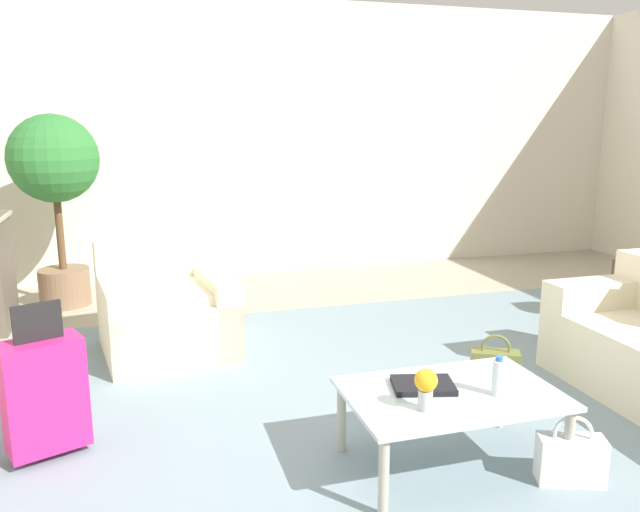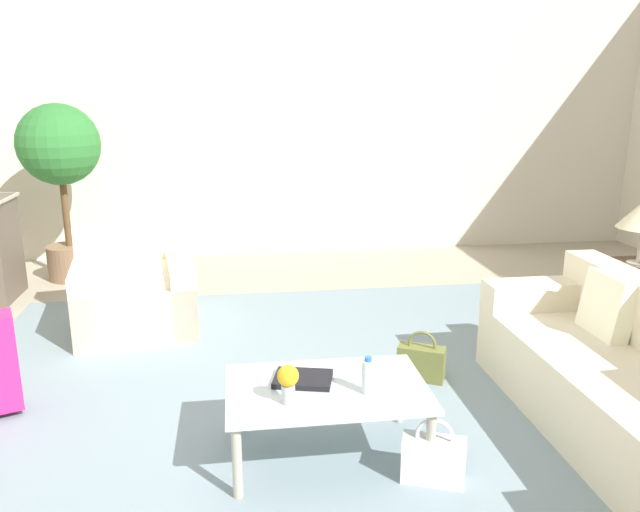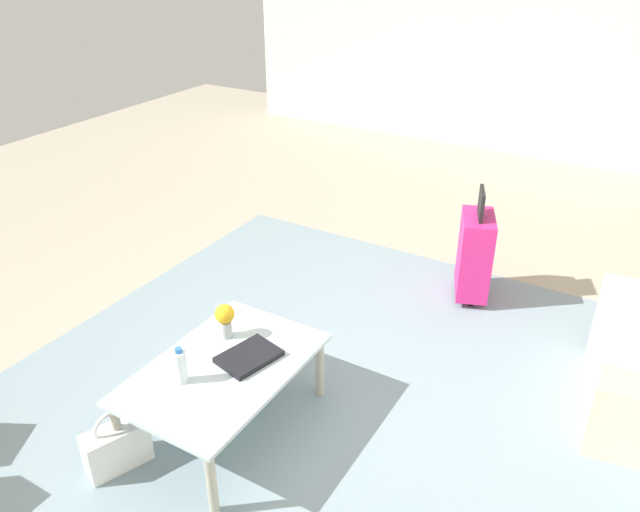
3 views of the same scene
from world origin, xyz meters
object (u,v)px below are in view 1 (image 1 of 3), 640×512
at_px(water_bottle, 498,377).
at_px(coffee_table_book, 423,385).
at_px(handbag_olive, 495,367).
at_px(coffee_table, 451,400).
at_px(flower_vase, 426,386).
at_px(potted_ficus, 55,176).
at_px(armchair, 166,313).
at_px(handbag_white, 571,459).
at_px(suitcase_magenta, 44,393).

xyz_separation_m(water_bottle, coffee_table_book, (-0.32, 0.18, -0.08)).
bearing_deg(handbag_olive, coffee_table_book, -140.02).
bearing_deg(water_bottle, coffee_table, 153.43).
height_order(water_bottle, handbag_olive, water_bottle).
xyz_separation_m(flower_vase, potted_ficus, (-1.98, 3.85, 0.72)).
distance_m(coffee_table_book, flower_vase, 0.27).
distance_m(handbag_olive, potted_ficus, 4.29).
relative_size(armchair, coffee_table_book, 3.44).
xyz_separation_m(coffee_table, potted_ficus, (-2.20, 3.70, 0.89)).
bearing_deg(potted_ficus, coffee_table, -59.26).
distance_m(coffee_table_book, handbag_white, 0.79).
distance_m(armchair, handbag_white, 3.07).
bearing_deg(potted_ficus, handbag_white, -55.96).
bearing_deg(handbag_olive, flower_vase, -135.48).
bearing_deg(flower_vase, suitcase_magenta, 154.47).
relative_size(suitcase_magenta, potted_ficus, 0.46).
xyz_separation_m(flower_vase, handbag_olive, (1.01, 0.99, -0.41)).
height_order(water_bottle, suitcase_magenta, suitcase_magenta).
relative_size(armchair, handbag_olive, 2.98).
relative_size(coffee_table_book, suitcase_magenta, 0.36).
relative_size(flower_vase, suitcase_magenta, 0.24).
relative_size(armchair, handbag_white, 2.98).
bearing_deg(suitcase_magenta, water_bottle, -19.98).
height_order(coffee_table, potted_ficus, potted_ficus).
relative_size(armchair, suitcase_magenta, 1.26).
bearing_deg(handbag_white, suitcase_magenta, 158.15).
height_order(armchair, handbag_white, armchair).
distance_m(coffee_table, water_bottle, 0.27).
xyz_separation_m(suitcase_magenta, handbag_white, (2.51, -1.00, -0.23)).
relative_size(coffee_table, handbag_olive, 3.00).
relative_size(armchair, flower_vase, 5.21).
distance_m(flower_vase, potted_ficus, 4.39).
relative_size(water_bottle, potted_ficus, 0.11).
height_order(flower_vase, suitcase_magenta, suitcase_magenta).
height_order(armchair, coffee_table_book, armchair).
distance_m(handbag_olive, handbag_white, 1.18).
bearing_deg(water_bottle, suitcase_magenta, 160.02).
xyz_separation_m(handbag_olive, handbag_white, (-0.28, -1.15, 0.00)).
height_order(flower_vase, handbag_white, flower_vase).
height_order(coffee_table, flower_vase, flower_vase).
height_order(coffee_table, handbag_white, coffee_table).
xyz_separation_m(coffee_table_book, flower_vase, (-0.10, -0.23, 0.11)).
bearing_deg(handbag_olive, water_bottle, -122.00).
xyz_separation_m(coffee_table, handbag_olive, (0.79, 0.84, -0.24)).
xyz_separation_m(armchair, potted_ficus, (-0.89, 1.53, 0.96)).
xyz_separation_m(coffee_table_book, suitcase_magenta, (-1.88, 0.62, -0.07)).
xyz_separation_m(armchair, coffee_table_book, (1.19, -2.09, 0.14)).
xyz_separation_m(armchair, coffee_table, (1.31, -2.17, 0.07)).
bearing_deg(handbag_white, armchair, 126.28).
distance_m(flower_vase, handbag_white, 0.85).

